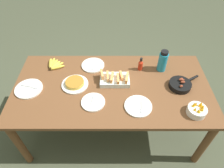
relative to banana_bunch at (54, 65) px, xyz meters
The scene contains 13 objects.
ground_plane 1.01m from the banana_bunch, 25.47° to the right, with size 14.00×14.00×0.00m, color #474C38.
dining_table 0.69m from the banana_bunch, 25.47° to the right, with size 1.90×0.94×0.73m.
banana_bunch is the anchor object (origin of this frame).
melon_tray 0.69m from the banana_bunch, 19.95° to the right, with size 0.29×0.18×0.10m.
skillet 1.31m from the banana_bunch, 13.29° to the right, with size 0.31×0.23×0.08m.
frittata_plate_center 0.38m from the banana_bunch, 46.99° to the right, with size 0.26×0.26×0.05m.
empty_plate_near_front 0.67m from the banana_bunch, 47.99° to the right, with size 0.21×0.21×0.02m.
empty_plate_far_left 1.01m from the banana_bunch, 32.65° to the right, with size 0.24×0.24×0.02m.
empty_plate_far_right 0.38m from the banana_bunch, 117.41° to the right, with size 0.26×0.26×0.02m.
empty_plate_mid_edge 0.41m from the banana_bunch, ahead, with size 0.24×0.24×0.02m.
fruit_bowl_mango 1.47m from the banana_bunch, 24.59° to the right, with size 0.16×0.16×0.12m.
water_bottle 1.14m from the banana_bunch, ahead, with size 0.09×0.09×0.23m.
hot_sauce_bottle 0.91m from the banana_bunch, ahead, with size 0.05×0.05×0.15m.
Camera 1 is at (-0.00, -1.32, 2.13)m, focal length 32.00 mm.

